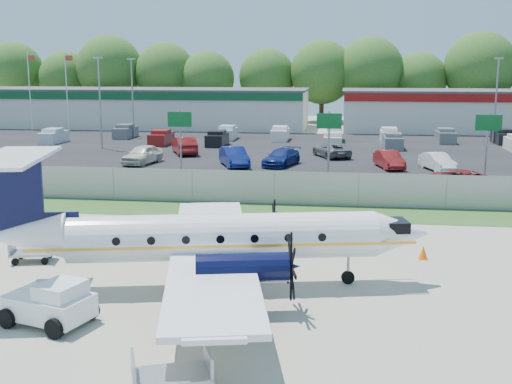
# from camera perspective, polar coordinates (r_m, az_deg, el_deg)

# --- Properties ---
(ground) EXTENTS (170.00, 170.00, 0.00)m
(ground) POSITION_cam_1_polar(r_m,az_deg,el_deg) (25.11, -1.87, -7.78)
(ground) COLOR #AFAA94
(ground) RESTS_ON ground
(grass_verge) EXTENTS (170.00, 4.00, 0.02)m
(grass_verge) POSITION_cam_1_polar(r_m,az_deg,el_deg) (36.56, 1.27, -1.74)
(grass_verge) COLOR #2D561E
(grass_verge) RESTS_ON ground
(access_road) EXTENTS (170.00, 8.00, 0.02)m
(access_road) POSITION_cam_1_polar(r_m,az_deg,el_deg) (43.38, 2.32, 0.30)
(access_road) COLOR black
(access_road) RESTS_ON ground
(parking_lot) EXTENTS (170.00, 32.00, 0.02)m
(parking_lot) POSITION_cam_1_polar(r_m,az_deg,el_deg) (64.07, 4.12, 3.77)
(parking_lot) COLOR black
(parking_lot) RESTS_ON ground
(perimeter_fence) EXTENTS (120.00, 0.06, 1.99)m
(perimeter_fence) POSITION_cam_1_polar(r_m,az_deg,el_deg) (38.31, 1.62, 0.37)
(perimeter_fence) COLOR gray
(perimeter_fence) RESTS_ON ground
(building_west) EXTENTS (46.40, 12.40, 5.24)m
(building_west) POSITION_cam_1_polar(r_m,az_deg,el_deg) (90.05, -10.46, 7.39)
(building_west) COLOR silver
(building_west) RESTS_ON ground
(sign_left) EXTENTS (1.80, 0.26, 5.00)m
(sign_left) POSITION_cam_1_polar(r_m,az_deg,el_deg) (48.08, -6.77, 5.62)
(sign_left) COLOR gray
(sign_left) RESTS_ON ground
(sign_mid) EXTENTS (1.80, 0.26, 5.00)m
(sign_mid) POSITION_cam_1_polar(r_m,az_deg,el_deg) (46.56, 6.51, 5.45)
(sign_mid) COLOR gray
(sign_mid) RESTS_ON ground
(sign_right) EXTENTS (1.80, 0.26, 5.00)m
(sign_right) POSITION_cam_1_polar(r_m,az_deg,el_deg) (47.61, 19.92, 4.99)
(sign_right) COLOR gray
(sign_right) RESTS_ON ground
(flagpole_west) EXTENTS (1.06, 0.12, 10.00)m
(flagpole_west) POSITION_cam_1_polar(r_m,az_deg,el_deg) (88.04, -19.45, 8.84)
(flagpole_west) COLOR white
(flagpole_west) RESTS_ON ground
(flagpole_east) EXTENTS (1.06, 0.12, 10.00)m
(flagpole_east) POSITION_cam_1_polar(r_m,az_deg,el_deg) (85.89, -16.45, 8.97)
(flagpole_east) COLOR white
(flagpole_east) RESTS_ON ground
(light_pole_nw) EXTENTS (0.90, 0.35, 9.09)m
(light_pole_nw) POSITION_cam_1_polar(r_m,az_deg,el_deg) (66.02, -13.72, 8.25)
(light_pole_nw) COLOR gray
(light_pole_nw) RESTS_ON ground
(light_pole_sw) EXTENTS (0.90, 0.35, 9.09)m
(light_pole_sw) POSITION_cam_1_polar(r_m,az_deg,el_deg) (75.41, -10.94, 8.68)
(light_pole_sw) COLOR gray
(light_pole_sw) RESTS_ON ground
(light_pole_se) EXTENTS (0.90, 0.35, 9.09)m
(light_pole_se) POSITION_cam_1_polar(r_m,az_deg,el_deg) (73.25, 20.58, 8.12)
(light_pole_se) COLOR gray
(light_pole_se) RESTS_ON ground
(tree_line) EXTENTS (112.00, 6.00, 14.00)m
(tree_line) POSITION_cam_1_polar(r_m,az_deg,el_deg) (97.85, 5.42, 6.26)
(tree_line) COLOR #2F5B1A
(tree_line) RESTS_ON ground
(aircraft) EXTENTS (16.51, 16.17, 5.04)m
(aircraft) POSITION_cam_1_polar(r_m,az_deg,el_deg) (23.72, -3.77, -4.01)
(aircraft) COLOR white
(aircraft) RESTS_ON ground
(pushback_tug) EXTENTS (3.02, 2.56, 1.44)m
(pushback_tug) POSITION_cam_1_polar(r_m,az_deg,el_deg) (21.74, -17.71, -9.42)
(pushback_tug) COLOR white
(pushback_tug) RESTS_ON ground
(baggage_cart_near) EXTENTS (1.91, 1.40, 0.90)m
(baggage_cart_near) POSITION_cam_1_polar(r_m,az_deg,el_deg) (28.79, -19.28, -5.07)
(baggage_cart_near) COLOR gray
(baggage_cart_near) RESTS_ON ground
(baggage_cart_far) EXTENTS (2.28, 1.83, 1.04)m
(baggage_cart_far) POSITION_cam_1_polar(r_m,az_deg,el_deg) (16.95, -7.51, -15.76)
(baggage_cart_far) COLOR gray
(baggage_cart_far) RESTS_ON ground
(cone_nose) EXTENTS (0.40, 0.40, 0.57)m
(cone_nose) POSITION_cam_1_polar(r_m,az_deg,el_deg) (28.53, 14.64, -5.25)
(cone_nose) COLOR #FF6708
(cone_nose) RESTS_ON ground
(cone_starboard_wing) EXTENTS (0.38, 0.38, 0.54)m
(cone_starboard_wing) POSITION_cam_1_polar(r_m,az_deg,el_deg) (30.65, -4.64, -3.82)
(cone_starboard_wing) COLOR #FF6708
(cone_starboard_wing) RESTS_ON ground
(road_car_mid) EXTENTS (5.30, 3.97, 1.34)m
(road_car_mid) POSITION_cam_1_polar(r_m,az_deg,el_deg) (45.29, 17.14, 0.25)
(road_car_mid) COLOR maroon
(road_car_mid) RESTS_ON ground
(parked_car_a) EXTENTS (2.80, 5.05, 1.63)m
(parked_car_a) POSITION_cam_1_polar(r_m,az_deg,el_deg) (55.35, -10.02, 2.47)
(parked_car_a) COLOR beige
(parked_car_a) RESTS_ON ground
(parked_car_b) EXTENTS (3.41, 5.23, 1.63)m
(parked_car_b) POSITION_cam_1_polar(r_m,az_deg,el_deg) (53.14, -1.96, 2.28)
(parked_car_b) COLOR navy
(parked_car_b) RESTS_ON ground
(parked_car_c) EXTENTS (3.28, 5.24, 1.42)m
(parked_car_c) POSITION_cam_1_polar(r_m,az_deg,el_deg) (53.49, 2.26, 2.33)
(parked_car_c) COLOR navy
(parked_car_c) RESTS_ON ground
(parked_car_d) EXTENTS (2.50, 4.61, 1.44)m
(parked_car_d) POSITION_cam_1_polar(r_m,az_deg,el_deg) (53.21, 11.71, 2.07)
(parked_car_d) COLOR maroon
(parked_car_d) RESTS_ON ground
(parked_car_e) EXTENTS (2.68, 4.49, 1.40)m
(parked_car_e) POSITION_cam_1_polar(r_m,az_deg,el_deg) (53.08, 15.80, 1.86)
(parked_car_e) COLOR silver
(parked_car_e) RESTS_ON ground
(parked_car_f) EXTENTS (3.62, 5.37, 1.67)m
(parked_car_f) POSITION_cam_1_polar(r_m,az_deg,el_deg) (61.03, -6.36, 3.36)
(parked_car_f) COLOR maroon
(parked_car_f) RESTS_ON ground
(parked_car_g) EXTENTS (4.02, 5.34, 1.35)m
(parked_car_g) POSITION_cam_1_polar(r_m,az_deg,el_deg) (58.96, 6.68, 3.08)
(parked_car_g) COLOR #595B5E
(parked_car_g) RESTS_ON ground
(far_parking_rows) EXTENTS (56.00, 10.00, 1.60)m
(far_parking_rows) POSITION_cam_1_polar(r_m,az_deg,el_deg) (69.02, 4.39, 4.28)
(far_parking_rows) COLOR gray
(far_parking_rows) RESTS_ON ground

